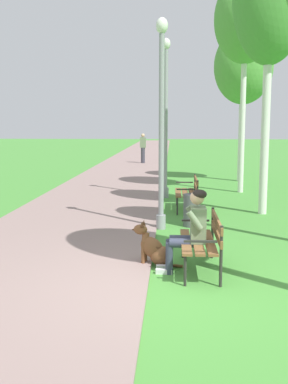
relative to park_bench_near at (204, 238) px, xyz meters
The scene contains 12 objects.
ground_plane 1.08m from the park_bench_near, 117.38° to the right, with size 120.00×120.00×0.00m, color #478E38.
paved_path 23.30m from the park_bench_near, 96.45° to the left, with size 3.64×60.00×0.04m, color gray.
park_bench_near is the anchor object (origin of this frame).
park_bench_mid 5.01m from the park_bench_near, 90.62° to the left, with size 0.55×1.50×0.85m.
person_seated_on_near_bench 0.28m from the park_bench_near, 159.39° to the right, with size 0.74×0.49×1.25m.
dog_brown 0.82m from the park_bench_near, 163.15° to the left, with size 0.82×0.38×0.71m.
lamp_post_near 3.35m from the park_bench_near, 104.27° to the left, with size 0.24×0.24×4.28m.
lamp_post_mid 7.29m from the park_bench_near, 95.56° to the left, with size 0.24×0.24×4.61m.
birch_tree_fourth 9.71m from the park_bench_near, 78.24° to the left, with size 1.92×2.01×6.70m.
birch_tree_fifth 12.04m from the park_bench_near, 79.25° to the left, with size 2.19×1.94×5.70m.
litter_bin 3.10m from the park_bench_near, 91.05° to the left, with size 0.36×0.36×0.70m, color #515156.
pedestrian_distant 18.93m from the park_bench_near, 96.33° to the left, with size 0.32×0.22×1.65m.
Camera 1 is at (-0.05, -6.03, 2.21)m, focal length 43.94 mm.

